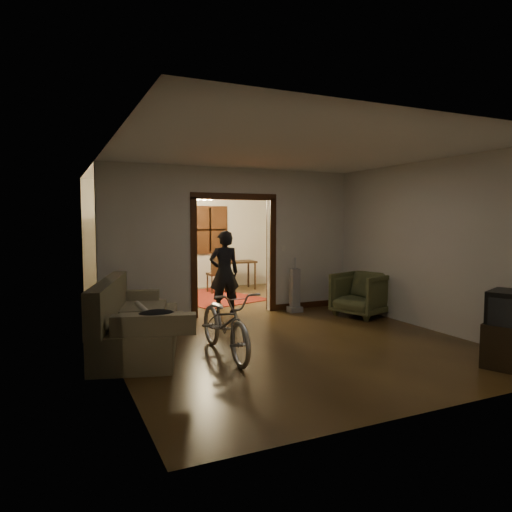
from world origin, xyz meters
TOP-DOWN VIEW (x-y plane):
  - floor at (0.00, 0.00)m, footprint 5.00×8.50m
  - ceiling at (0.00, 0.00)m, footprint 5.00×8.50m
  - wall_back at (0.00, 4.25)m, footprint 5.00×0.02m
  - wall_left at (-2.50, 0.00)m, footprint 0.02×8.50m
  - wall_right at (2.50, 0.00)m, footprint 0.02×8.50m
  - partition_wall at (0.00, 0.75)m, footprint 5.00×0.14m
  - door_casing at (0.00, 0.75)m, footprint 1.74×0.20m
  - far_window at (0.70, 4.21)m, footprint 0.98×0.06m
  - chandelier at (0.00, 2.50)m, footprint 0.24×0.24m
  - light_switch at (1.05, 0.68)m, footprint 0.08×0.01m
  - sofa at (-2.13, -1.06)m, footprint 1.56×2.39m
  - rolled_paper at (-2.03, -0.76)m, footprint 0.10×0.83m
  - jacket at (-2.08, -1.97)m, footprint 0.45×0.34m
  - bicycle at (-1.12, -1.76)m, footprint 0.62×1.73m
  - armchair at (2.12, -0.44)m, footprint 1.14×1.12m
  - tv_stand at (1.92, -3.68)m, footprint 0.77×0.74m
  - crt_tv at (1.92, -3.68)m, footprint 0.70×0.67m
  - vacuum at (1.16, 0.40)m, footprint 0.29×0.25m
  - person at (-0.17, 0.81)m, footprint 0.62×0.44m
  - oriental_rug at (0.17, 2.67)m, footprint 2.39×2.75m
  - locker at (-1.24, 3.73)m, footprint 0.99×0.57m
  - globe at (-1.24, 3.73)m, footprint 0.29×0.29m
  - desk at (1.21, 3.61)m, footprint 1.04×0.66m
  - desk_chair at (0.55, 3.30)m, footprint 0.53×0.53m

SIDE VIEW (x-z plane):
  - floor at x=0.00m, z-range -0.01..0.01m
  - oriental_rug at x=0.17m, z-range 0.00..0.02m
  - tv_stand at x=1.92m, z-range 0.00..0.55m
  - desk at x=1.21m, z-range 0.00..0.73m
  - armchair at x=2.12m, z-range 0.00..0.82m
  - vacuum at x=1.16m, z-range 0.00..0.86m
  - bicycle at x=-1.12m, z-range 0.00..0.90m
  - desk_chair at x=0.55m, z-range 0.00..0.94m
  - sofa at x=-2.13m, z-range 0.00..1.01m
  - rolled_paper at x=-2.03m, z-range 0.48..0.58m
  - jacket at x=-2.08m, z-range 0.61..0.75m
  - crt_tv at x=1.92m, z-range 0.48..0.95m
  - person at x=-0.17m, z-range 0.00..1.61m
  - locker at x=-1.24m, z-range 0.00..1.95m
  - door_casing at x=0.00m, z-range -0.06..2.26m
  - light_switch at x=1.05m, z-range 1.19..1.31m
  - wall_back at x=0.00m, z-range 0.00..2.80m
  - wall_left at x=-2.50m, z-range 0.00..2.80m
  - wall_right at x=2.50m, z-range 0.00..2.80m
  - partition_wall at x=0.00m, z-range 0.00..2.80m
  - far_window at x=0.70m, z-range 0.91..2.19m
  - globe at x=-1.24m, z-range 1.80..2.08m
  - chandelier at x=0.00m, z-range 2.23..2.47m
  - ceiling at x=0.00m, z-range 2.79..2.80m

